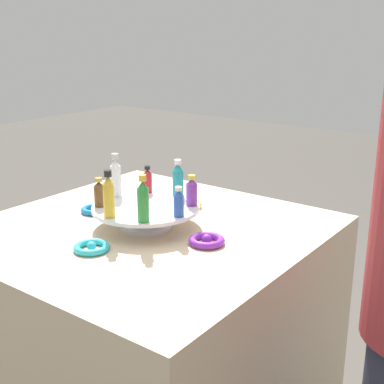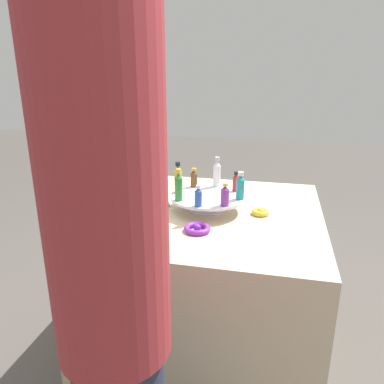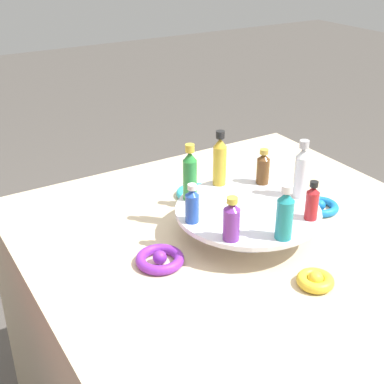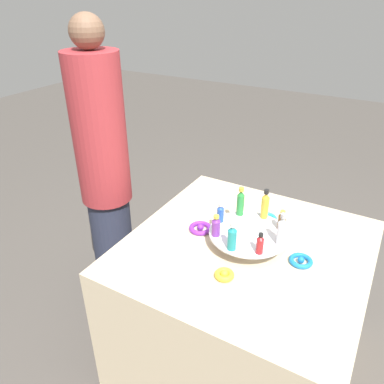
% 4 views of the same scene
% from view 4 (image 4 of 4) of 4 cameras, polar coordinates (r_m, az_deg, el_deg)
% --- Properties ---
extents(ground_plane, '(12.00, 12.00, 0.00)m').
position_cam_4_polar(ground_plane, '(2.29, 6.98, -23.30)').
color(ground_plane, '#4C4742').
extents(party_table, '(1.06, 1.06, 0.75)m').
position_cam_4_polar(party_table, '(2.01, 7.64, -16.68)').
color(party_table, beige).
rests_on(party_table, ground_plane).
extents(display_stand, '(0.36, 0.36, 0.08)m').
position_cam_4_polar(display_stand, '(1.73, 8.56, -6.60)').
color(display_stand, silver).
rests_on(display_stand, party_table).
extents(bottle_gold, '(0.04, 0.04, 0.15)m').
position_cam_4_polar(bottle_gold, '(1.80, 11.07, -1.94)').
color(bottle_gold, gold).
rests_on(bottle_gold, display_stand).
extents(bottle_green, '(0.04, 0.04, 0.15)m').
position_cam_4_polar(bottle_green, '(1.80, 7.40, -1.56)').
color(bottle_green, '#288438').
rests_on(bottle_green, display_stand).
extents(bottle_blue, '(0.03, 0.03, 0.10)m').
position_cam_4_polar(bottle_blue, '(1.75, 4.36, -3.23)').
color(bottle_blue, '#234CAD').
rests_on(bottle_blue, display_stand).
extents(bottle_purple, '(0.04, 0.04, 0.10)m').
position_cam_4_polar(bottle_purple, '(1.66, 3.68, -5.22)').
color(bottle_purple, '#702D93').
rests_on(bottle_purple, display_stand).
extents(bottle_teal, '(0.04, 0.04, 0.13)m').
position_cam_4_polar(bottle_teal, '(1.57, 6.12, -6.86)').
color(bottle_teal, teal).
rests_on(bottle_teal, display_stand).
extents(bottle_red, '(0.03, 0.03, 0.10)m').
position_cam_4_polar(bottle_red, '(1.58, 10.31, -7.81)').
color(bottle_red, '#B21E23').
rests_on(bottle_red, display_stand).
extents(bottle_clear, '(0.04, 0.04, 0.15)m').
position_cam_4_polar(bottle_clear, '(1.63, 13.50, -5.72)').
color(bottle_clear, silver).
rests_on(bottle_clear, display_stand).
extents(bottle_brown, '(0.03, 0.03, 0.10)m').
position_cam_4_polar(bottle_brown, '(1.74, 13.51, -4.28)').
color(bottle_brown, brown).
rests_on(bottle_brown, display_stand).
extents(ribbon_bow_blue, '(0.10, 0.10, 0.03)m').
position_cam_4_polar(ribbon_bow_blue, '(1.70, 16.24, -10.05)').
color(ribbon_bow_blue, blue).
rests_on(ribbon_bow_blue, party_table).
extents(ribbon_bow_teal, '(0.11, 0.11, 0.03)m').
position_cam_4_polar(ribbon_bow_teal, '(1.95, 11.29, -3.94)').
color(ribbon_bow_teal, '#2DB7CC').
rests_on(ribbon_bow_teal, party_table).
extents(ribbon_bow_purple, '(0.11, 0.11, 0.03)m').
position_cam_4_polar(ribbon_bow_purple, '(1.84, 1.33, -5.48)').
color(ribbon_bow_purple, purple).
rests_on(ribbon_bow_purple, party_table).
extents(ribbon_bow_gold, '(0.08, 0.08, 0.03)m').
position_cam_4_polar(ribbon_bow_gold, '(1.58, 4.88, -12.41)').
color(ribbon_bow_gold, gold).
rests_on(ribbon_bow_gold, party_table).
extents(person_figure, '(0.29, 0.29, 1.70)m').
position_cam_4_polar(person_figure, '(2.19, -13.15, 2.53)').
color(person_figure, '#282D42').
rests_on(person_figure, ground_plane).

